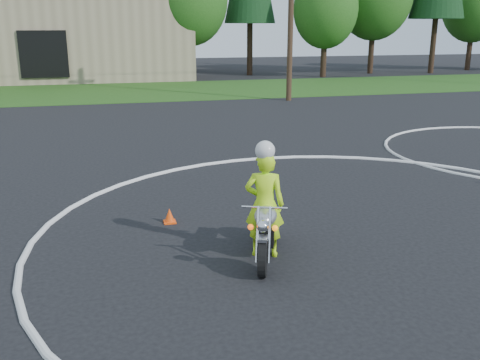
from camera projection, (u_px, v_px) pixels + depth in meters
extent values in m
plane|color=black|center=(452.00, 310.00, 7.40)|extent=(120.00, 120.00, 0.00)
cube|color=#1E4714|center=(178.00, 90.00, 32.51)|extent=(120.00, 10.00, 0.02)
torus|color=silver|center=(355.00, 232.00, 10.19)|extent=(12.12, 12.12, 0.12)
cylinder|color=black|center=(263.00, 258.00, 8.33)|extent=(0.34, 0.62, 0.62)
cylinder|color=black|center=(268.00, 225.00, 9.71)|extent=(0.34, 0.62, 0.62)
cube|color=black|center=(266.00, 233.00, 9.04)|extent=(0.47, 0.63, 0.31)
ellipsoid|color=#BBBBC0|center=(266.00, 216.00, 8.74)|extent=(0.58, 0.75, 0.29)
cube|color=black|center=(268.00, 208.00, 9.24)|extent=(0.47, 0.67, 0.10)
cylinder|color=white|center=(257.00, 234.00, 8.32)|extent=(0.17, 0.36, 0.83)
cylinder|color=white|center=(269.00, 235.00, 8.30)|extent=(0.17, 0.36, 0.83)
cube|color=white|center=(263.00, 239.00, 8.22)|extent=(0.22, 0.26, 0.05)
cylinder|color=silver|center=(264.00, 207.00, 8.37)|extent=(0.69, 0.29, 0.04)
sphere|color=silver|center=(263.00, 226.00, 8.08)|extent=(0.19, 0.19, 0.19)
sphere|color=#E84F0B|center=(251.00, 227.00, 8.12)|extent=(0.09, 0.09, 0.09)
sphere|color=orange|center=(275.00, 228.00, 8.08)|extent=(0.09, 0.09, 0.09)
cylinder|color=silver|center=(277.00, 230.00, 9.45)|extent=(0.37, 0.80, 0.08)
imported|color=#C0FF1A|center=(265.00, 204.00, 8.95)|extent=(0.78, 0.64, 1.82)
sphere|color=silver|center=(265.00, 151.00, 8.64)|extent=(0.33, 0.33, 0.33)
cone|color=#FF4B0D|center=(170.00, 215.00, 10.65)|extent=(0.22, 0.22, 0.30)
cube|color=#FF4B0D|center=(170.00, 222.00, 10.69)|extent=(0.24, 0.24, 0.03)
cube|color=black|center=(44.00, 54.00, 34.61)|extent=(3.00, 0.16, 3.00)
cylinder|color=#382619|center=(191.00, 56.00, 39.05)|extent=(0.44, 0.44, 3.24)
cylinder|color=#382619|center=(250.00, 49.00, 42.01)|extent=(0.44, 0.44, 3.96)
cylinder|color=#382619|center=(324.00, 58.00, 40.56)|extent=(0.44, 0.44, 2.88)
ellipsoid|color=#1E5116|center=(326.00, 9.00, 39.58)|extent=(4.80, 4.80, 5.76)
cylinder|color=#382619|center=(371.00, 51.00, 43.52)|extent=(0.44, 0.44, 3.60)
cylinder|color=#382619|center=(433.00, 46.00, 43.68)|extent=(0.44, 0.44, 4.32)
cylinder|color=#382619|center=(469.00, 51.00, 46.89)|extent=(0.44, 0.44, 3.24)
ellipsoid|color=#1E5116|center=(475.00, 4.00, 45.79)|extent=(5.40, 5.40, 6.48)
cylinder|color=#382619|center=(135.00, 59.00, 39.08)|extent=(0.44, 0.44, 2.88)
ellipsoid|color=#1E5116|center=(132.00, 9.00, 38.10)|extent=(4.80, 4.80, 5.76)
cylinder|color=#473321|center=(291.00, 0.00, 26.74)|extent=(0.28, 0.28, 10.00)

